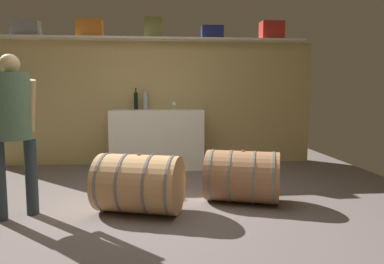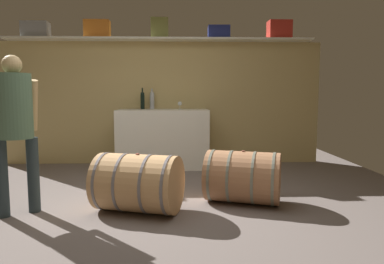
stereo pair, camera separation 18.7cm
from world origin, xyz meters
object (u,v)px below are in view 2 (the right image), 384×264
Objects in this scene: wine_barrel_far at (138,183)px; winemaker_pouring at (15,118)px; wine_barrel_near at (243,177)px; wine_glass at (180,104)px; wine_bottle_dark at (142,100)px; toolcase_olive at (160,28)px; toolcase_grey at (36,30)px; toolcase_navy at (219,33)px; toolcase_orange at (97,29)px; wine_bottle_clear at (152,100)px; work_cabinet at (163,138)px; toolcase_red at (279,30)px.

winemaker_pouring is (-1.16, -0.04, 0.66)m from wine_barrel_far.
wine_glass is at bearing 127.83° from wine_barrel_near.
wine_bottle_dark is at bearing 140.00° from wine_barrel_near.
wine_glass is (0.32, -0.24, -1.22)m from toolcase_olive.
toolcase_navy is (2.96, 0.00, -0.03)m from toolcase_grey.
wine_bottle_dark is 0.64m from wine_glass.
wine_bottle_dark is 0.36× the size of wine_barrel_far.
wine_barrel_far is at bearing -54.58° from toolcase_grey.
wine_bottle_clear is at bearing 0.06° from toolcase_orange.
toolcase_olive reaches higher than wine_bottle_dark.
toolcase_orange is at bearing -2.57° from toolcase_grey.
toolcase_navy is 2.72× the size of wine_glass.
winemaker_pouring is at bearing -161.57° from wine_barrel_far.
work_cabinet is at bearing 102.56° from wine_barrel_far.
toolcase_orange is 1.19× the size of wine_bottle_clear.
winemaker_pouring is (-0.25, -2.47, -1.28)m from toolcase_orange.
toolcase_grey is 0.45× the size of wine_barrel_near.
toolcase_navy is 3.25m from wine_barrel_far.
work_cabinet is 0.72m from wine_bottle_dark.
toolcase_olive is at bearing 104.19° from wine_barrel_far.
work_cabinet is at bearing -25.76° from wine_bottle_dark.
toolcase_navy is (1.97, 0.00, -0.04)m from toolcase_orange.
wine_barrel_near is 1.13m from wine_barrel_far.
work_cabinet reaches higher than wine_barrel_far.
wine_bottle_dark is at bearing 164.32° from wine_glass.
wine_bottle_dark is 0.17m from wine_bottle_clear.
wine_barrel_near is at bearing -62.25° from wine_bottle_clear.
toolcase_red is at bearing -0.12° from wine_bottle_clear.
work_cabinet is 0.94× the size of winemaker_pouring.
toolcase_orange is at bearing 127.07° from wine_barrel_far.
toolcase_orange is 0.26× the size of winemaker_pouring.
wine_glass is 0.14× the size of wine_barrel_near.
toolcase_olive reaches higher than toolcase_grey.
toolcase_olive is 2.54× the size of wine_glass.
wine_barrel_far is at bearing -94.49° from toolcase_olive.
wine_barrel_near is at bearing -58.37° from wine_bottle_dark.
toolcase_red is 2.53m from wine_bottle_dark.
toolcase_red is (1.97, 0.00, -0.02)m from toolcase_olive.
toolcase_orange is 0.42× the size of wine_barrel_far.
toolcase_navy is (0.97, 0.00, -0.06)m from toolcase_olive.
toolcase_red is at bearing 1.86° from toolcase_navy.
toolcase_red is 3.07m from wine_barrel_near.
wine_glass is at bearing -1.54° from work_cabinet.
toolcase_olive is at bearing 179.20° from toolcase_red.
wine_bottle_dark is at bearing -168.89° from toolcase_olive.
toolcase_grey is 2.70m from work_cabinet.
toolcase_olive is 3.06m from winemaker_pouring.
toolcase_orange is at bearing -179.70° from wine_bottle_clear.
wine_bottle_dark is (-2.25, -0.07, -1.15)m from toolcase_red.
toolcase_navy is at bearing -2.57° from toolcase_grey.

